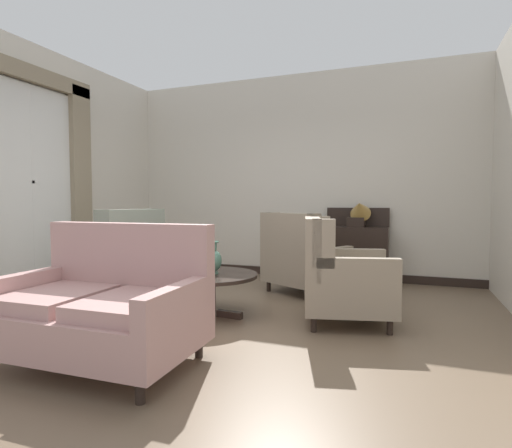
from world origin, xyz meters
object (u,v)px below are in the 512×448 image
object	(u,v)px
armchair_near_sideboard	(122,263)
coffee_table	(211,280)
porcelain_vase	(214,260)
armchair_near_window	(340,278)
sideboard	(356,251)
gramophone	(359,212)
armchair_far_left	(302,260)
settee	(102,307)

from	to	relation	value
armchair_near_sideboard	coffee_table	bearing A→B (deg)	92.95
porcelain_vase	armchair_near_sideboard	size ratio (longest dim) A/B	0.31
armchair_near_window	armchair_near_sideboard	size ratio (longest dim) A/B	0.94
armchair_near_sideboard	sideboard	bearing A→B (deg)	140.95
armchair_near_window	gramophone	xyz separation A→B (m)	(-0.05, 1.92, 0.59)
sideboard	coffee_table	bearing A→B (deg)	-118.24
armchair_near_sideboard	gramophone	world-z (taller)	gramophone
armchair_near_sideboard	sideboard	world-z (taller)	armchair_near_sideboard
porcelain_vase	armchair_far_left	xyz separation A→B (m)	(0.58, 1.36, -0.15)
sideboard	gramophone	size ratio (longest dim) A/B	2.36
porcelain_vase	sideboard	bearing A→B (deg)	62.09
coffee_table	gramophone	distance (m)	2.57
coffee_table	gramophone	bearing A→B (deg)	59.95
settee	coffee_table	bearing A→B (deg)	80.68
porcelain_vase	sideboard	world-z (taller)	sideboard
coffee_table	settee	distance (m)	1.39
settee	armchair_near_sideboard	xyz separation A→B (m)	(-1.10, 1.57, 0.05)
armchair_near_window	sideboard	bearing A→B (deg)	-11.49
coffee_table	armchair_far_left	distance (m)	1.51
settee	armchair_near_window	bearing A→B (deg)	45.64
settee	armchair_far_left	xyz separation A→B (m)	(0.79, 2.75, 0.02)
sideboard	settee	bearing A→B (deg)	-110.95
porcelain_vase	armchair_near_sideboard	world-z (taller)	armchair_near_sideboard
porcelain_vase	settee	xyz separation A→B (m)	(-0.21, -1.39, -0.17)
armchair_far_left	sideboard	size ratio (longest dim) A/B	1.09
coffee_table	sideboard	bearing A→B (deg)	61.76
coffee_table	armchair_near_window	size ratio (longest dim) A/B	0.95
porcelain_vase	gramophone	bearing A→B (deg)	60.26
armchair_near_sideboard	settee	bearing A→B (deg)	46.56
porcelain_vase	gramophone	world-z (taller)	gramophone
coffee_table	armchair_far_left	size ratio (longest dim) A/B	0.81
armchair_far_left	settee	bearing A→B (deg)	101.91
coffee_table	armchair_near_sideboard	xyz separation A→B (m)	(-1.28, 0.19, 0.09)
armchair_near_sideboard	porcelain_vase	bearing A→B (deg)	93.98
armchair_near_window	gramophone	distance (m)	2.01
settee	gramophone	size ratio (longest dim) A/B	3.20
settee	armchair_near_window	world-z (taller)	armchair_near_window
porcelain_vase	sideboard	size ratio (longest dim) A/B	0.31
coffee_table	armchair_near_window	distance (m)	1.31
coffee_table	armchair_near_sideboard	distance (m)	1.30
gramophone	coffee_table	bearing A→B (deg)	-120.05
armchair_far_left	armchair_near_window	world-z (taller)	armchair_far_left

